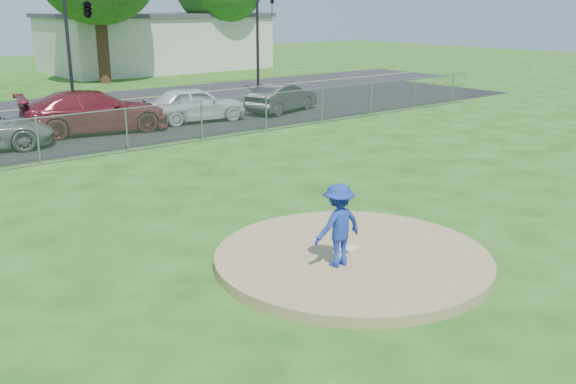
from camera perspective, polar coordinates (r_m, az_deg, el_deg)
name	(u,v)px	position (r m, az deg, el deg)	size (l,w,h in m)	color
ground	(127,167)	(20.68, -14.13, 2.15)	(120.00, 120.00, 0.00)	#1C4F11
pitchers_mound	(352,258)	(12.69, 5.73, -5.87)	(5.40, 5.40, 0.20)	#947C51
pitching_rubber	(345,250)	(12.78, 5.12, -5.12)	(0.60, 0.15, 0.04)	white
chain_link_fence	(99,134)	(22.32, -16.47, 4.97)	(40.00, 0.06, 1.50)	gray
parking_lot	(53,136)	(26.60, -20.17, 4.73)	(50.00, 8.00, 0.01)	black
commercial_building	(156,42)	(52.37, -11.62, 12.97)	(16.40, 9.40, 4.30)	beige
traffic_signal_center	(85,11)	(32.70, -17.57, 15.09)	(1.42, 2.48, 5.60)	black
traffic_signal_right	(261,33)	(37.81, -2.43, 13.96)	(1.28, 0.20, 5.60)	black
pitcher	(338,225)	(11.82, 4.49, -2.95)	(1.01, 0.58, 1.57)	#1B3598
parked_car_darkred	(95,111)	(26.60, -16.81, 6.87)	(2.33, 5.73, 1.66)	maroon
parked_car_pearl	(195,104)	(28.21, -8.30, 7.72)	(1.77, 4.41, 1.50)	silver
parked_car_charcoal	(282,98)	(30.58, -0.53, 8.39)	(1.42, 4.07, 1.34)	#29292C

